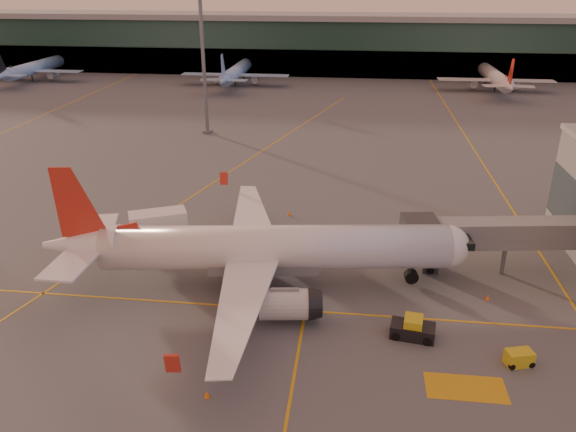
# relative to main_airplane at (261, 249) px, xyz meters

# --- Properties ---
(ground) EXTENTS (600.00, 600.00, 0.00)m
(ground) POSITION_rel_main_airplane_xyz_m (-0.28, -9.05, -4.07)
(ground) COLOR #4C4F54
(ground) RESTS_ON ground
(taxi_markings) EXTENTS (100.12, 173.00, 0.01)m
(taxi_markings) POSITION_rel_main_airplane_xyz_m (-7.60, 35.44, -4.07)
(taxi_markings) COLOR gold
(taxi_markings) RESTS_ON ground
(terminal) EXTENTS (400.00, 20.00, 17.60)m
(terminal) POSITION_rel_main_airplane_xyz_m (-0.28, 132.74, 4.69)
(terminal) COLOR #19382D
(terminal) RESTS_ON ground
(mast_west_near) EXTENTS (2.40, 2.40, 25.60)m
(mast_west_near) POSITION_rel_main_airplane_xyz_m (-20.28, 56.95, 10.79)
(mast_west_near) COLOR slate
(mast_west_near) RESTS_ON ground
(distant_aircraft_row) EXTENTS (225.00, 34.00, 13.00)m
(distant_aircraft_row) POSITION_rel_main_airplane_xyz_m (-54.03, 108.95, -4.07)
(distant_aircraft_row) COLOR #8EB7EE
(distant_aircraft_row) RESTS_ON ground
(main_airplane) EXTENTS (41.48, 37.53, 12.53)m
(main_airplane) POSITION_rel_main_airplane_xyz_m (0.00, 0.00, 0.00)
(main_airplane) COLOR white
(main_airplane) RESTS_ON ground
(jet_bridge) EXTENTS (22.38, 6.30, 6.10)m
(jet_bridge) POSITION_rel_main_airplane_xyz_m (25.69, 5.88, 0.17)
(jet_bridge) COLOR slate
(jet_bridge) RESTS_ON ground
(catering_truck) EXTENTS (6.67, 4.98, 4.75)m
(catering_truck) POSITION_rel_main_airplane_xyz_m (-12.48, 6.22, -1.37)
(catering_truck) COLOR #A13417
(catering_truck) RESTS_ON ground
(gpu_cart) EXTENTS (2.41, 1.82, 1.25)m
(gpu_cart) POSITION_rel_main_airplane_xyz_m (22.33, -9.70, -3.46)
(gpu_cart) COLOR gold
(gpu_cart) RESTS_ON ground
(pushback_tug) EXTENTS (3.99, 2.57, 1.92)m
(pushback_tug) POSITION_rel_main_airplane_xyz_m (14.22, -6.95, -3.29)
(pushback_tug) COLOR black
(pushback_tug) RESTS_ON ground
(cone_nose) EXTENTS (0.42, 0.42, 0.54)m
(cone_nose) POSITION_rel_main_airplane_xyz_m (21.87, 0.05, -3.81)
(cone_nose) COLOR orange
(cone_nose) RESTS_ON ground
(cone_tail) EXTENTS (0.43, 0.43, 0.55)m
(cone_tail) POSITION_rel_main_airplane_xyz_m (-20.47, 0.41, -3.81)
(cone_tail) COLOR orange
(cone_tail) RESTS_ON ground
(cone_wing_right) EXTENTS (0.45, 0.45, 0.57)m
(cone_wing_right) POSITION_rel_main_airplane_xyz_m (-1.39, -16.40, -3.80)
(cone_wing_right) COLOR orange
(cone_wing_right) RESTS_ON ground
(cone_wing_left) EXTENTS (0.48, 0.48, 0.61)m
(cone_wing_left) POSITION_rel_main_airplane_xyz_m (0.58, 18.05, -3.78)
(cone_wing_left) COLOR orange
(cone_wing_left) RESTS_ON ground
(cone_fwd) EXTENTS (0.48, 0.48, 0.61)m
(cone_fwd) POSITION_rel_main_airplane_xyz_m (15.66, -5.10, -3.78)
(cone_fwd) COLOR orange
(cone_fwd) RESTS_ON ground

